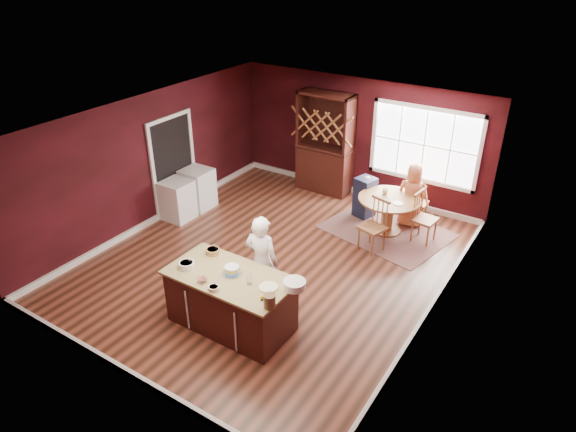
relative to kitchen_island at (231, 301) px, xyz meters
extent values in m
plane|color=brown|center=(-0.48, 1.84, -0.44)|extent=(7.00, 7.00, 0.00)
plane|color=white|center=(-0.48, 1.84, 2.26)|extent=(7.00, 7.00, 0.00)
plane|color=#430D15|center=(-0.48, 5.34, 0.91)|extent=(6.00, 0.00, 6.00)
plane|color=#430D15|center=(-0.48, -1.66, 0.91)|extent=(6.00, 0.00, 6.00)
plane|color=#430D15|center=(-3.48, 1.84, 0.91)|extent=(0.00, 7.00, 7.00)
plane|color=#430D15|center=(2.52, 1.84, 0.91)|extent=(0.00, 7.00, 7.00)
cube|color=black|center=(0.00, 0.00, -0.03)|extent=(1.84, 0.93, 0.83)
cube|color=tan|center=(0.00, 0.00, 0.46)|extent=(1.92, 1.01, 0.04)
cylinder|color=brown|center=(0.87, 4.02, -0.42)|extent=(0.58, 0.58, 0.04)
cylinder|color=brown|center=(0.87, 4.02, -0.08)|extent=(0.21, 0.21, 0.67)
cylinder|color=brown|center=(0.87, 4.02, 0.29)|extent=(1.25, 1.25, 0.04)
imported|color=white|center=(0.08, 0.71, 0.36)|extent=(0.63, 0.45, 1.60)
cylinder|color=silver|center=(-0.67, -0.18, 0.53)|extent=(0.24, 0.24, 0.09)
cylinder|color=olive|center=(-0.59, 0.33, 0.52)|extent=(0.22, 0.22, 0.08)
cylinder|color=silver|center=(-0.23, -0.34, 0.51)|extent=(0.15, 0.15, 0.06)
cylinder|color=beige|center=(0.04, -0.40, 0.51)|extent=(0.16, 0.16, 0.06)
cylinder|color=silver|center=(0.38, -0.01, 0.56)|extent=(0.08, 0.08, 0.15)
cylinder|color=beige|center=(0.66, 0.06, 0.49)|extent=(0.27, 0.27, 0.02)
cylinder|color=white|center=(0.97, 0.26, 0.54)|extent=(0.33, 0.33, 0.11)
cylinder|color=brown|center=(0.92, -0.29, 0.58)|extent=(0.17, 0.17, 0.20)
cube|color=brown|center=(0.87, 4.02, -0.43)|extent=(2.68, 2.27, 0.01)
imported|color=#C56F46|center=(1.15, 4.53, 0.25)|extent=(0.73, 0.54, 1.37)
cylinder|color=beige|center=(1.10, 3.87, 0.32)|extent=(0.19, 0.19, 0.01)
imported|color=white|center=(0.69, 4.17, 0.36)|extent=(0.15, 0.15, 0.10)
cube|color=#402717|center=(-1.21, 5.06, 0.73)|extent=(1.28, 0.53, 2.34)
cube|color=silver|center=(-3.12, 2.12, -0.01)|extent=(0.59, 0.57, 0.86)
cube|color=silver|center=(-3.12, 2.76, 0.01)|extent=(0.62, 0.60, 0.89)
camera|label=1|loc=(4.11, -4.79, 4.84)|focal=32.00mm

